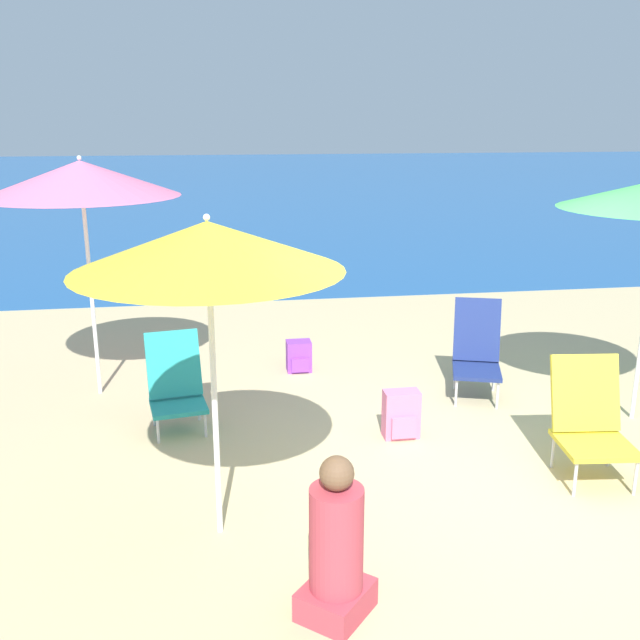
{
  "coord_description": "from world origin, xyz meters",
  "views": [
    {
      "loc": [
        -1.89,
        -4.48,
        2.53
      ],
      "look_at": [
        -1.08,
        0.79,
        1.0
      ],
      "focal_mm": 40.0,
      "sensor_mm": 36.0,
      "label": 1
    }
  ],
  "objects_px": {
    "beach_chair_navy": "(477,349)",
    "beach_umbrella_pink": "(81,179)",
    "backpack_purple": "(299,356)",
    "beach_umbrella_yellow": "(208,247)",
    "person_seated_near": "(336,550)",
    "beach_chair_teal": "(176,383)",
    "beach_chair_yellow": "(590,418)",
    "backpack_pink": "(401,415)"
  },
  "relations": [
    {
      "from": "person_seated_near",
      "to": "backpack_pink",
      "type": "xyz_separation_m",
      "value": [
        0.9,
        2.04,
        -0.19
      ]
    },
    {
      "from": "beach_umbrella_pink",
      "to": "backpack_purple",
      "type": "bearing_deg",
      "value": 9.44
    },
    {
      "from": "beach_chair_teal",
      "to": "backpack_pink",
      "type": "bearing_deg",
      "value": -24.37
    },
    {
      "from": "beach_chair_yellow",
      "to": "beach_umbrella_yellow",
      "type": "bearing_deg",
      "value": -165.81
    },
    {
      "from": "beach_chair_navy",
      "to": "beach_chair_teal",
      "type": "bearing_deg",
      "value": -155.38
    },
    {
      "from": "backpack_purple",
      "to": "backpack_pink",
      "type": "distance_m",
      "value": 1.8
    },
    {
      "from": "beach_chair_teal",
      "to": "beach_umbrella_pink",
      "type": "bearing_deg",
      "value": 122.12
    },
    {
      "from": "beach_umbrella_yellow",
      "to": "backpack_pink",
      "type": "bearing_deg",
      "value": 38.1
    },
    {
      "from": "person_seated_near",
      "to": "beach_chair_teal",
      "type": "bearing_deg",
      "value": 150.76
    },
    {
      "from": "beach_chair_navy",
      "to": "beach_chair_teal",
      "type": "distance_m",
      "value": 2.77
    },
    {
      "from": "beach_chair_navy",
      "to": "backpack_purple",
      "type": "relative_size",
      "value": 2.79
    },
    {
      "from": "beach_chair_navy",
      "to": "backpack_pink",
      "type": "height_order",
      "value": "beach_chair_navy"
    },
    {
      "from": "beach_chair_teal",
      "to": "backpack_purple",
      "type": "xyz_separation_m",
      "value": [
        1.18,
        1.19,
        -0.23
      ]
    },
    {
      "from": "beach_umbrella_yellow",
      "to": "beach_chair_navy",
      "type": "xyz_separation_m",
      "value": [
        2.43,
        2.0,
        -1.39
      ]
    },
    {
      "from": "person_seated_near",
      "to": "beach_umbrella_yellow",
      "type": "bearing_deg",
      "value": 165.1
    },
    {
      "from": "beach_umbrella_yellow",
      "to": "beach_chair_teal",
      "type": "distance_m",
      "value": 2.22
    },
    {
      "from": "beach_umbrella_yellow",
      "to": "beach_umbrella_pink",
      "type": "bearing_deg",
      "value": 113.09
    },
    {
      "from": "beach_umbrella_yellow",
      "to": "backpack_pink",
      "type": "relative_size",
      "value": 5.06
    },
    {
      "from": "beach_chair_yellow",
      "to": "backpack_purple",
      "type": "xyz_separation_m",
      "value": [
        -1.81,
        2.48,
        -0.28
      ]
    },
    {
      "from": "beach_umbrella_pink",
      "to": "person_seated_near",
      "type": "xyz_separation_m",
      "value": [
        1.67,
        -3.41,
        -1.63
      ]
    },
    {
      "from": "beach_chair_teal",
      "to": "person_seated_near",
      "type": "height_order",
      "value": "person_seated_near"
    },
    {
      "from": "beach_umbrella_pink",
      "to": "person_seated_near",
      "type": "bearing_deg",
      "value": -63.87
    },
    {
      "from": "beach_umbrella_pink",
      "to": "beach_chair_teal",
      "type": "bearing_deg",
      "value": -48.89
    },
    {
      "from": "beach_chair_yellow",
      "to": "person_seated_near",
      "type": "height_order",
      "value": "person_seated_near"
    },
    {
      "from": "beach_umbrella_yellow",
      "to": "beach_chair_teal",
      "type": "bearing_deg",
      "value": 100.95
    },
    {
      "from": "beach_umbrella_yellow",
      "to": "backpack_purple",
      "type": "xyz_separation_m",
      "value": [
        0.86,
        2.86,
        -1.67
      ]
    },
    {
      "from": "beach_umbrella_yellow",
      "to": "backpack_purple",
      "type": "distance_m",
      "value": 3.42
    },
    {
      "from": "beach_umbrella_yellow",
      "to": "backpack_purple",
      "type": "relative_size",
      "value": 6.33
    },
    {
      "from": "beach_chair_navy",
      "to": "beach_umbrella_pink",
      "type": "bearing_deg",
      "value": -170.93
    },
    {
      "from": "beach_umbrella_yellow",
      "to": "person_seated_near",
      "type": "height_order",
      "value": "beach_umbrella_yellow"
    },
    {
      "from": "beach_chair_teal",
      "to": "backpack_purple",
      "type": "relative_size",
      "value": 2.51
    },
    {
      "from": "beach_chair_yellow",
      "to": "person_seated_near",
      "type": "distance_m",
      "value": 2.43
    },
    {
      "from": "beach_umbrella_pink",
      "to": "backpack_purple",
      "type": "distance_m",
      "value": 2.7
    },
    {
      "from": "beach_umbrella_yellow",
      "to": "backpack_purple",
      "type": "bearing_deg",
      "value": 73.23
    },
    {
      "from": "backpack_pink",
      "to": "person_seated_near",
      "type": "bearing_deg",
      "value": -113.81
    },
    {
      "from": "beach_umbrella_pink",
      "to": "backpack_pink",
      "type": "height_order",
      "value": "beach_umbrella_pink"
    },
    {
      "from": "beach_umbrella_yellow",
      "to": "person_seated_near",
      "type": "xyz_separation_m",
      "value": [
        0.59,
        -0.87,
        -1.44
      ]
    },
    {
      "from": "beach_chair_teal",
      "to": "backpack_purple",
      "type": "bearing_deg",
      "value": 36.18
    },
    {
      "from": "beach_chair_yellow",
      "to": "beach_chair_teal",
      "type": "xyz_separation_m",
      "value": [
        -3.0,
        1.29,
        -0.04
      ]
    },
    {
      "from": "beach_umbrella_yellow",
      "to": "person_seated_near",
      "type": "distance_m",
      "value": 1.79
    },
    {
      "from": "beach_umbrella_pink",
      "to": "backpack_purple",
      "type": "relative_size",
      "value": 6.94
    },
    {
      "from": "beach_chair_yellow",
      "to": "person_seated_near",
      "type": "bearing_deg",
      "value": -142.89
    }
  ]
}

